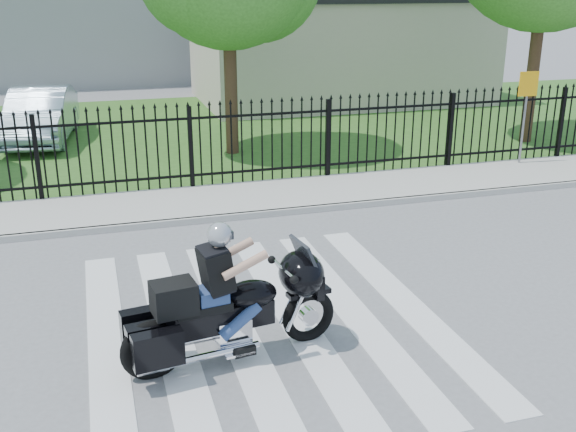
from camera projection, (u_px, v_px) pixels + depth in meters
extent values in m
plane|color=slate|center=(265.00, 322.00, 8.77)|extent=(120.00, 120.00, 0.00)
cube|color=#ADAAA3|center=(201.00, 203.00, 13.27)|extent=(40.00, 2.00, 0.12)
cube|color=#ADAAA3|center=(210.00, 219.00, 12.37)|extent=(40.00, 0.12, 0.12)
cube|color=#2C561D|center=(161.00, 132.00, 19.62)|extent=(40.00, 12.00, 0.02)
cube|color=black|center=(192.00, 175.00, 14.08)|extent=(26.00, 0.04, 0.05)
cube|color=black|center=(189.00, 118.00, 13.68)|extent=(26.00, 0.04, 0.05)
cylinder|color=#382316|center=(230.00, 71.00, 16.62)|extent=(0.32, 0.32, 4.16)
cylinder|color=#382316|center=(535.00, 53.00, 17.76)|extent=(0.32, 0.32, 4.80)
cube|color=#BCB09C|center=(339.00, 51.00, 24.54)|extent=(10.00, 6.00, 3.50)
torus|color=black|center=(308.00, 316.00, 8.23)|extent=(0.70, 0.22, 0.68)
torus|color=black|center=(152.00, 350.00, 7.47)|extent=(0.74, 0.25, 0.72)
cube|color=black|center=(219.00, 318.00, 7.71)|extent=(1.31, 0.42, 0.30)
ellipsoid|color=black|center=(251.00, 294.00, 7.79)|extent=(0.66, 0.48, 0.33)
cube|color=black|center=(202.00, 307.00, 7.57)|extent=(0.68, 0.40, 0.10)
cube|color=silver|center=(232.00, 329.00, 7.83)|extent=(0.43, 0.35, 0.30)
ellipsoid|color=black|center=(301.00, 274.00, 8.00)|extent=(0.63, 0.78, 0.54)
cube|color=black|center=(174.00, 298.00, 7.39)|extent=(0.52, 0.44, 0.36)
cube|color=navy|center=(212.00, 295.00, 7.58)|extent=(0.38, 0.34, 0.18)
sphere|color=#ADAFB5|center=(220.00, 235.00, 7.39)|extent=(0.29, 0.29, 0.29)
imported|color=#98AFBF|center=(40.00, 115.00, 18.29)|extent=(2.01, 4.50, 1.44)
cylinder|color=slate|center=(524.00, 120.00, 15.62)|extent=(0.06, 0.06, 2.04)
cube|color=#EFA30C|center=(529.00, 84.00, 15.33)|extent=(0.47, 0.07, 0.56)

